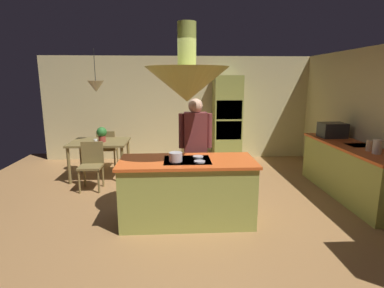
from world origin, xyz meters
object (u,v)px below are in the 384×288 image
at_px(cup_on_table, 96,141).
at_px(canister_sugar, 370,146).
at_px(potted_plant_on_table, 102,134).
at_px(chair_by_back_wall, 107,147).
at_px(microwave_on_counter, 332,130).
at_px(cooking_pot_on_cooktop, 176,157).
at_px(canister_flour, 377,147).
at_px(kitchen_island, 187,191).
at_px(dining_table, 100,146).
at_px(person_at_island, 195,144).
at_px(oven_tower, 227,119).
at_px(chair_facing_island, 91,162).

height_order(cup_on_table, canister_sugar, canister_sugar).
relative_size(potted_plant_on_table, canister_sugar, 1.76).
relative_size(chair_by_back_wall, potted_plant_on_table, 2.90).
distance_m(microwave_on_counter, cooking_pot_on_cooktop, 3.43).
bearing_deg(canister_flour, kitchen_island, -176.02).
xyz_separation_m(kitchen_island, dining_table, (-1.70, 2.10, 0.21)).
bearing_deg(canister_sugar, person_at_island, 173.47).
bearing_deg(chair_by_back_wall, cup_on_table, 88.90).
xyz_separation_m(dining_table, canister_flour, (4.54, -1.90, 0.35)).
bearing_deg(kitchen_island, canister_sugar, 7.57).
distance_m(potted_plant_on_table, canister_flour, 4.84).
xyz_separation_m(kitchen_island, cup_on_table, (-1.72, 1.87, 0.35)).
bearing_deg(microwave_on_counter, cup_on_table, 175.60).
xyz_separation_m(cup_on_table, canister_sugar, (4.56, -1.50, 0.18)).
xyz_separation_m(person_at_island, cup_on_table, (-1.88, 1.19, -0.18)).
relative_size(canister_flour, cooking_pot_on_cooktop, 1.20).
relative_size(canister_flour, canister_sugar, 1.27).
bearing_deg(potted_plant_on_table, canister_sugar, -20.48).
bearing_deg(kitchen_island, chair_by_back_wall, 121.51).
xyz_separation_m(canister_flour, canister_sugar, (0.00, 0.18, -0.02)).
distance_m(oven_tower, canister_sugar, 3.35).
distance_m(chair_facing_island, canister_flour, 4.73).
xyz_separation_m(cup_on_table, canister_flour, (4.56, -1.68, 0.21)).
xyz_separation_m(chair_by_back_wall, cooking_pot_on_cooktop, (1.54, -2.90, 0.48)).
bearing_deg(oven_tower, dining_table, -157.79).
distance_m(chair_by_back_wall, cup_on_table, 0.95).
distance_m(person_at_island, potted_plant_on_table, 2.25).
xyz_separation_m(chair_by_back_wall, microwave_on_counter, (4.54, -1.25, 0.54)).
xyz_separation_m(chair_facing_island, cup_on_table, (-0.02, 0.45, 0.30)).
relative_size(cup_on_table, cooking_pot_on_cooktop, 0.50).
xyz_separation_m(oven_tower, canister_sugar, (1.74, -2.87, -0.05)).
height_order(canister_flour, cooking_pot_on_cooktop, canister_flour).
distance_m(chair_facing_island, microwave_on_counter, 4.57).
height_order(oven_tower, canister_flour, oven_tower).
bearing_deg(kitchen_island, cup_on_table, 132.50).
relative_size(person_at_island, chair_by_back_wall, 1.96).
distance_m(oven_tower, person_at_island, 2.73).
height_order(canister_flour, microwave_on_counter, microwave_on_counter).
bearing_deg(person_at_island, oven_tower, 69.80).
height_order(cup_on_table, microwave_on_counter, microwave_on_counter).
relative_size(kitchen_island, oven_tower, 0.90).
height_order(dining_table, potted_plant_on_table, potted_plant_on_table).
height_order(person_at_island, chair_facing_island, person_at_island).
distance_m(chair_by_back_wall, potted_plant_on_table, 0.84).
xyz_separation_m(person_at_island, canister_sugar, (2.68, -0.31, 0.01)).
bearing_deg(canister_sugar, dining_table, 159.22).
bearing_deg(cup_on_table, oven_tower, 25.92).
relative_size(canister_sugar, microwave_on_counter, 0.37).
relative_size(chair_by_back_wall, canister_sugar, 5.09).
bearing_deg(oven_tower, chair_by_back_wall, -170.47).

